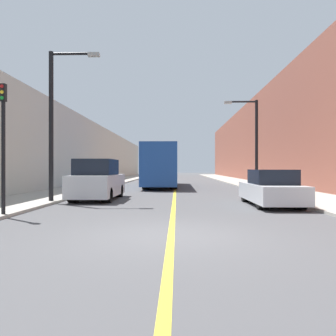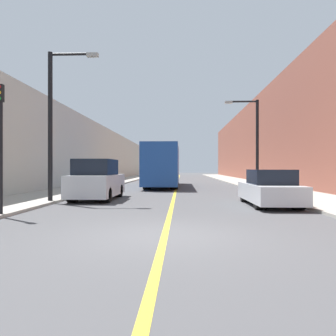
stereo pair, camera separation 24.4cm
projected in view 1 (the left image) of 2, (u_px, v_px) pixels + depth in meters
ground_plane at (171, 235)px, 7.52m from camera, size 200.00×200.00×0.00m
sidewalk_left at (116, 181)px, 37.70m from camera, size 3.54×72.00×0.11m
sidewalk_right at (236, 181)px, 37.32m from camera, size 3.54×72.00×0.11m
building_row_left at (84, 154)px, 37.80m from camera, size 4.00×72.00×6.43m
building_row_right at (269, 140)px, 37.21m from camera, size 4.00×72.00×9.48m
road_center_line at (176, 181)px, 37.51m from camera, size 0.16×72.00×0.01m
bus at (162, 165)px, 27.21m from camera, size 2.54×11.41×3.31m
parked_suv_left at (98, 181)px, 15.98m from camera, size 1.92×4.56×1.97m
car_right_near at (271, 189)px, 13.52m from camera, size 1.78×4.50×1.49m
street_lamp_left at (56, 115)px, 14.38m from camera, size 2.24×0.24×6.57m
street_lamp_right at (253, 138)px, 21.67m from camera, size 2.24×0.24×5.94m
traffic_light at (3, 143)px, 10.24m from camera, size 0.16×0.18×4.08m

